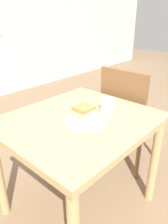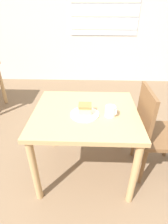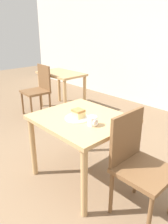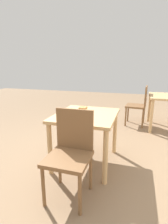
{
  "view_description": "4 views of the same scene",
  "coord_description": "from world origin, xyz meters",
  "px_view_note": "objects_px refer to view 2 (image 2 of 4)",
  "views": [
    {
      "loc": [
        -1.02,
        -0.48,
        1.33
      ],
      "look_at": [
        -0.14,
        0.33,
        0.78
      ],
      "focal_mm": 35.0,
      "sensor_mm": 36.0,
      "label": 1
    },
    {
      "loc": [
        -0.11,
        -0.95,
        1.53
      ],
      "look_at": [
        -0.16,
        0.3,
        0.76
      ],
      "focal_mm": 28.0,
      "sensor_mm": 36.0,
      "label": 2
    },
    {
      "loc": [
        1.35,
        -1.02,
        1.59
      ],
      "look_at": [
        -0.11,
        0.37,
        0.79
      ],
      "focal_mm": 35.0,
      "sensor_mm": 36.0,
      "label": 3
    },
    {
      "loc": [
        2.07,
        1.02,
        1.37
      ],
      "look_at": [
        -0.1,
        0.35,
        0.77
      ],
      "focal_mm": 28.0,
      "sensor_mm": 36.0,
      "label": 4
    }
  ],
  "objects_px": {
    "chair_near_window": "(155,131)",
    "cake_slice": "(85,109)",
    "dining_table_near": "(85,122)",
    "plate": "(85,114)",
    "coffee_mug": "(111,111)"
  },
  "relations": [
    {
      "from": "chair_near_window",
      "to": "cake_slice",
      "type": "bearing_deg",
      "value": 96.41
    },
    {
      "from": "chair_near_window",
      "to": "cake_slice",
      "type": "relative_size",
      "value": 8.48
    },
    {
      "from": "dining_table_near",
      "to": "plate",
      "type": "distance_m",
      "value": 0.13
    },
    {
      "from": "chair_near_window",
      "to": "cake_slice",
      "type": "distance_m",
      "value": 0.73
    },
    {
      "from": "dining_table_near",
      "to": "coffee_mug",
      "type": "bearing_deg",
      "value": -16.37
    },
    {
      "from": "cake_slice",
      "to": "dining_table_near",
      "type": "bearing_deg",
      "value": 86.06
    },
    {
      "from": "cake_slice",
      "to": "coffee_mug",
      "type": "distance_m",
      "value": 0.22
    },
    {
      "from": "plate",
      "to": "dining_table_near",
      "type": "bearing_deg",
      "value": 85.05
    },
    {
      "from": "dining_table_near",
      "to": "coffee_mug",
      "type": "height_order",
      "value": "coffee_mug"
    },
    {
      "from": "plate",
      "to": "cake_slice",
      "type": "bearing_deg",
      "value": 81.33
    },
    {
      "from": "dining_table_near",
      "to": "coffee_mug",
      "type": "xyz_separation_m",
      "value": [
        0.21,
        -0.06,
        0.15
      ]
    },
    {
      "from": "dining_table_near",
      "to": "chair_near_window",
      "type": "xyz_separation_m",
      "value": [
        0.67,
        0.03,
        -0.11
      ]
    },
    {
      "from": "chair_near_window",
      "to": "plate",
      "type": "relative_size",
      "value": 3.78
    },
    {
      "from": "dining_table_near",
      "to": "cake_slice",
      "type": "bearing_deg",
      "value": -93.94
    },
    {
      "from": "dining_table_near",
      "to": "chair_near_window",
      "type": "distance_m",
      "value": 0.68
    }
  ]
}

